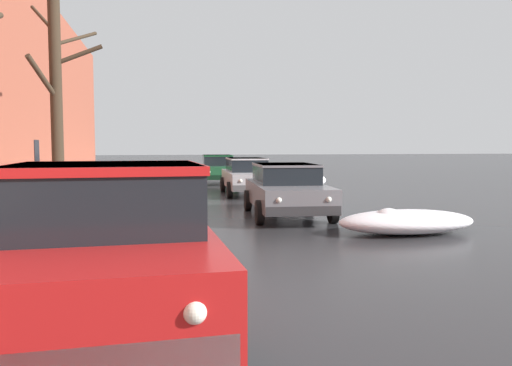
{
  "coord_description": "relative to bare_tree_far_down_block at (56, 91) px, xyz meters",
  "views": [
    {
      "loc": [
        -0.9,
        2.3,
        1.94
      ],
      "look_at": [
        0.9,
        11.84,
        1.2
      ],
      "focal_mm": 35.34,
      "sensor_mm": 36.0,
      "label": 1
    }
  ],
  "objects": [
    {
      "name": "snow_bank_mid_block_left",
      "position": [
        0.87,
        1.82,
        -3.7
      ],
      "size": [
        1.62,
        1.49,
        0.69
      ],
      "color": "white",
      "rests_on": "ground"
    },
    {
      "name": "snow_bank_near_corner_right",
      "position": [
        9.05,
        -9.97,
        -3.7
      ],
      "size": [
        3.09,
        1.49,
        0.57
      ],
      "color": "white",
      "rests_on": "ground"
    },
    {
      "name": "pickup_truck_red_approaching_near_lane",
      "position": [
        3.27,
        -14.46,
        -3.08
      ],
      "size": [
        2.4,
        5.36,
        1.76
      ],
      "color": "red",
      "rests_on": "ground"
    },
    {
      "name": "bare_tree_far_down_block",
      "position": [
        0.0,
        0.0,
        0.0
      ],
      "size": [
        2.94,
        3.48,
        7.49
      ],
      "color": "#382B1E",
      "rests_on": "ground"
    },
    {
      "name": "sedan_silver_parked_kerbside_mid",
      "position": [
        7.11,
        -0.67,
        -3.21
      ],
      "size": [
        1.92,
        4.33,
        1.42
      ],
      "color": "#B7B7BC",
      "rests_on": "ground"
    },
    {
      "name": "snow_bank_along_left_kerb",
      "position": [
        9.15,
        0.33,
        -3.54
      ],
      "size": [
        3.09,
        1.02,
        0.86
      ],
      "color": "white",
      "rests_on": "ground"
    },
    {
      "name": "snow_bank_near_corner_left",
      "position": [
        0.55,
        2.94,
        -3.6
      ],
      "size": [
        2.61,
        1.47,
        0.75
      ],
      "color": "white",
      "rests_on": "ground"
    },
    {
      "name": "sedan_grey_parked_kerbside_close",
      "position": [
        7.16,
        -6.84,
        -3.21
      ],
      "size": [
        2.21,
        4.46,
        1.42
      ],
      "color": "slate",
      "rests_on": "ground"
    },
    {
      "name": "sedan_green_parked_far_down_block",
      "position": [
        6.63,
        5.36,
        -3.21
      ],
      "size": [
        2.01,
        4.32,
        1.42
      ],
      "color": "#1E5633",
      "rests_on": "ground"
    }
  ]
}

